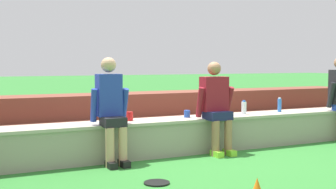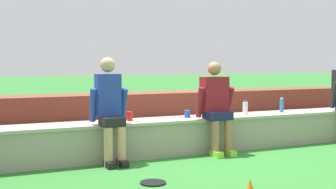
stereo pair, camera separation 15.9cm
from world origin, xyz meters
The scene contains 10 objects.
ground_plane centered at (0.00, 0.00, 0.00)m, with size 80.00×80.00×0.00m, color #2D752D.
stone_seating_wall centered at (0.00, 0.25, 0.27)m, with size 7.42×0.55×0.50m.
brick_bleachers centered at (0.00, 1.69, 0.32)m, with size 8.65×1.47×0.76m.
person_left_of_center centered at (-1.43, 0.01, 0.71)m, with size 0.49×0.53×1.36m.
person_center centered at (0.11, -0.03, 0.70)m, with size 0.56×0.46×1.30m.
water_bottle_mid_left centered at (0.81, 0.27, 0.60)m, with size 0.08×0.08×0.21m.
water_bottle_near_left centered at (1.50, 0.27, 0.61)m, with size 0.06×0.06×0.23m.
plastic_cup_left_end centered at (-0.18, 0.29, 0.55)m, with size 0.09×0.09×0.10m, color blue.
plastic_cup_right_end centered at (-1.06, 0.30, 0.56)m, with size 0.09×0.09×0.12m, color red.
frisbee centered at (-1.30, -1.11, 0.01)m, with size 0.28×0.28×0.02m, color black.
Camera 1 is at (-3.23, -5.35, 1.28)m, focal length 47.56 mm.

